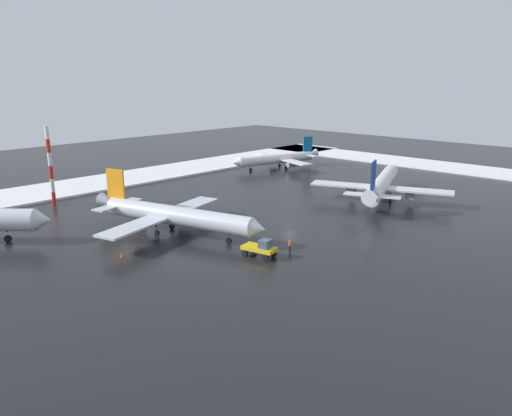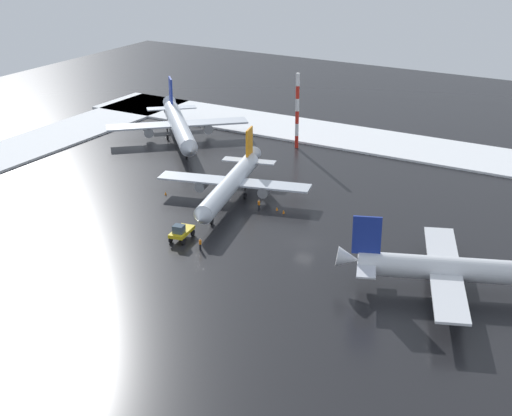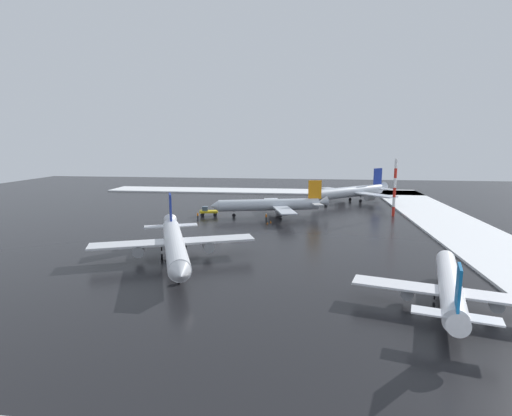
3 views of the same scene
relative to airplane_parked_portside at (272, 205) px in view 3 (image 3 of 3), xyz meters
The scene contains 14 objects.
ground_plane 19.67m from the airplane_parked_portside, 154.41° to the left, with size 240.00×240.00×0.00m, color black.
snow_bank_far 45.23m from the airplane_parked_portside, 112.85° to the right, with size 152.00×16.00×0.43m, color white.
snow_bank_right 50.25m from the airplane_parked_portside, ahead, with size 14.00×116.00×0.43m, color white.
airplane_parked_portside is the anchor object (origin of this frame).
airplane_foreground_jet 42.52m from the airplane_parked_portside, 163.74° to the left, with size 30.49×25.80×9.44m.
airplane_far_rear 34.45m from the airplane_parked_portside, 40.79° to the right, with size 26.15×27.51×10.16m.
airplane_parked_starboard 59.10m from the airplane_parked_portside, 154.68° to the right, with size 25.49×21.43×7.70m.
pushback_tug 16.45m from the airplane_parked_portside, 96.27° to the left, with size 3.02×4.93×2.50m.
ground_crew_by_nose_gear 6.14m from the airplane_parked_portside, behind, with size 0.36×0.36×1.71m.
ground_crew_beside_wing 18.84m from the airplane_parked_portside, 108.92° to the left, with size 0.36×0.36×1.71m.
antenna_mast 31.38m from the airplane_parked_portside, 82.46° to the right, with size 0.70×0.70×14.66m.
traffic_cone_near_nose 11.53m from the airplane_parked_portside, 14.53° to the left, with size 0.36×0.36×0.55m, color orange.
traffic_cone_mid_line 8.68m from the airplane_parked_portside, behind, with size 0.36×0.36×0.55m, color orange.
traffic_cone_wingtip_side 10.12m from the airplane_parked_portside, behind, with size 0.36×0.36×0.55m, color orange.
Camera 3 is at (-82.22, -16.93, 19.04)m, focal length 28.00 mm.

